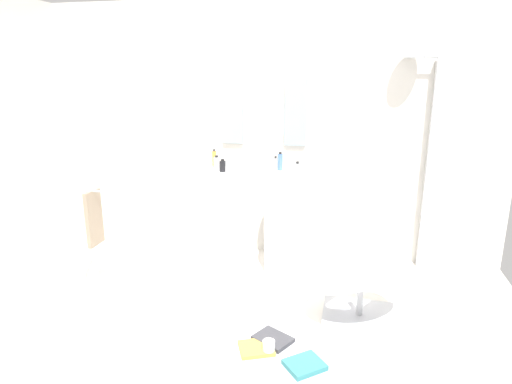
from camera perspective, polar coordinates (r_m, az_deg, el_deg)
The scene contains 20 objects.
ground_plane at distance 3.56m, azimuth -4.49°, elevation -17.50°, with size 4.80×3.60×0.04m, color silver.
rear_partition at distance 4.63m, azimuth 1.15°, elevation 7.83°, with size 4.80×0.10×2.60m, color silver.
pedestal_sink_left at distance 4.48m, azimuth -4.09°, elevation -2.99°, with size 0.42×0.42×1.08m.
pedestal_sink_right at distance 4.35m, azimuth 4.21°, elevation -3.58°, with size 0.42×0.42×1.08m.
vanity_mirror_left at distance 4.61m, azimuth -3.06°, elevation 10.29°, with size 0.22×0.03×0.65m, color #8C9EA8.
vanity_mirror_right at distance 4.48m, azimuth 5.14°, elevation 10.11°, with size 0.22×0.03×0.65m, color #8C9EA8.
shower_column at distance 4.52m, azimuth 21.85°, elevation 3.70°, with size 0.49×0.24×2.05m.
lounge_chair at distance 3.55m, azimuth 13.42°, elevation -11.06°, with size 1.10×1.10×0.65m.
towel_rack at distance 4.18m, azimuth -20.49°, elevation -3.42°, with size 0.37×0.22×0.95m.
area_rug at distance 3.29m, azimuth 2.85°, elevation -19.91°, with size 0.97×0.68×0.01m, color #B2B2B7.
magazine_charcoal at distance 3.38m, azimuth 2.19°, elevation -18.43°, with size 0.26×0.20×0.03m, color #38383D.
magazine_ochre at distance 3.29m, azimuth 0.03°, elevation -19.52°, with size 0.24×0.20×0.03m, color gold.
magazine_teal at distance 3.15m, azimuth 6.29°, elevation -21.30°, with size 0.24×0.20×0.04m, color teal.
coffee_mug at distance 3.24m, azimuth 1.65°, elevation -19.38°, with size 0.09×0.09×0.10m, color white.
soap_bottle_white at distance 4.23m, azimuth -5.09°, elevation 3.59°, with size 0.05×0.05×0.16m.
soap_bottle_blue at distance 4.28m, azimuth 3.13°, elevation 3.91°, with size 0.05×0.05×0.18m.
soap_bottle_black at distance 4.23m, azimuth -4.32°, elevation 3.36°, with size 0.06×0.06×0.12m.
soap_bottle_grey at distance 4.15m, azimuth 2.53°, elevation 3.46°, with size 0.04×0.04×0.16m.
soap_bottle_amber at distance 4.46m, azimuth -5.41°, elevation 4.32°, with size 0.04×0.04×0.18m.
soap_bottle_clear at distance 4.11m, azimuth 5.36°, elevation 3.00°, with size 0.05×0.05×0.12m.
Camera 1 is at (0.90, -2.85, 1.91)m, focal length 30.99 mm.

